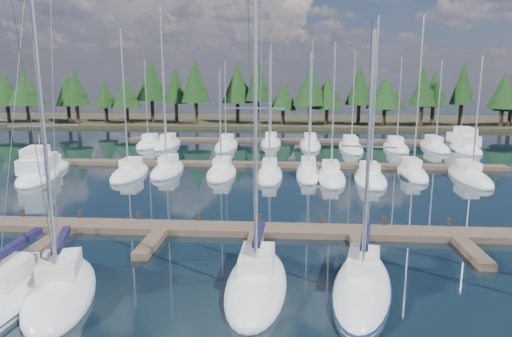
# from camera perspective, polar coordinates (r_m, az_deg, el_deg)

# --- Properties ---
(ground) EXTENTS (260.00, 260.00, 0.00)m
(ground) POSITION_cam_1_polar(r_m,az_deg,el_deg) (40.50, 1.43, -2.41)
(ground) COLOR black
(ground) RESTS_ON ground
(far_shore) EXTENTS (220.00, 30.00, 0.60)m
(far_shore) POSITION_cam_1_polar(r_m,az_deg,el_deg) (99.75, 3.17, 5.94)
(far_shore) COLOR #322E1B
(far_shore) RESTS_ON ground
(main_dock) EXTENTS (44.00, 6.13, 0.90)m
(main_dock) POSITION_cam_1_polar(r_m,az_deg,el_deg) (28.33, 0.14, -8.07)
(main_dock) COLOR brown
(main_dock) RESTS_ON ground
(back_docks) EXTENTS (50.00, 21.80, 0.40)m
(back_docks) POSITION_cam_1_polar(r_m,az_deg,el_deg) (59.66, 2.38, 2.23)
(back_docks) COLOR brown
(back_docks) RESTS_ON ground
(front_sailboat_1) EXTENTS (2.95, 8.94, 14.49)m
(front_sailboat_1) POSITION_cam_1_polar(r_m,az_deg,el_deg) (23.08, -28.89, -13.98)
(front_sailboat_1) COLOR silver
(front_sailboat_1) RESTS_ON ground
(front_sailboat_2) EXTENTS (5.05, 8.00, 13.96)m
(front_sailboat_2) POSITION_cam_1_polar(r_m,az_deg,el_deg) (22.74, -23.26, -13.83)
(front_sailboat_2) COLOR silver
(front_sailboat_2) RESTS_ON ground
(front_sailboat_3) EXTENTS (2.91, 8.06, 15.14)m
(front_sailboat_3) POSITION_cam_1_polar(r_m,az_deg,el_deg) (21.70, 0.07, -14.06)
(front_sailboat_3) COLOR silver
(front_sailboat_3) RESTS_ON ground
(front_sailboat_4) EXTENTS (4.26, 8.91, 12.30)m
(front_sailboat_4) POSITION_cam_1_polar(r_m,az_deg,el_deg) (21.92, 13.13, -14.18)
(front_sailboat_4) COLOR silver
(front_sailboat_4) RESTS_ON ground
(back_sailboat_rows) EXTENTS (47.50, 31.83, 17.30)m
(back_sailboat_rows) POSITION_cam_1_polar(r_m,az_deg,el_deg) (54.81, 3.33, 1.48)
(back_sailboat_rows) COLOR silver
(back_sailboat_rows) RESTS_ON ground
(motor_yacht_left) EXTENTS (5.68, 10.53, 5.02)m
(motor_yacht_left) POSITION_cam_1_polar(r_m,az_deg,el_deg) (49.31, -25.51, -0.40)
(motor_yacht_left) COLOR silver
(motor_yacht_left) RESTS_ON ground
(motor_yacht_right) EXTENTS (3.60, 10.21, 5.08)m
(motor_yacht_right) POSITION_cam_1_polar(r_m,az_deg,el_deg) (67.53, 24.44, 2.59)
(motor_yacht_right) COLOR silver
(motor_yacht_right) RESTS_ON ground
(tree_line) EXTENTS (182.59, 11.42, 13.24)m
(tree_line) POSITION_cam_1_polar(r_m,az_deg,el_deg) (89.61, 2.20, 9.86)
(tree_line) COLOR black
(tree_line) RESTS_ON far_shore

